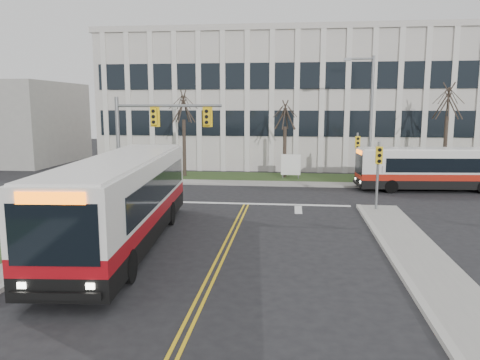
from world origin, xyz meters
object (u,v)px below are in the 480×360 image
streetlight (369,113)px  newspaper_box_red (67,231)px  bus_main (123,203)px  directory_sign (291,165)px  bus_cross (437,170)px

streetlight → newspaper_box_red: streetlight is taller
bus_main → newspaper_box_red: (-2.57, 0.13, -1.30)m
directory_sign → bus_cross: bus_cross is taller
bus_main → bus_cross: size_ratio=1.26×
newspaper_box_red → bus_main: bearing=7.3°
streetlight → bus_main: size_ratio=0.69×
streetlight → bus_main: streetlight is taller
bus_main → newspaper_box_red: size_ratio=14.02×
streetlight → bus_cross: streetlight is taller
newspaper_box_red → directory_sign: bearing=72.7°
bus_main → directory_sign: bearing=64.7°
bus_main → bus_cross: 22.04m
directory_sign → bus_main: 19.21m
bus_main → newspaper_box_red: 2.88m
bus_cross → streetlight: bearing=-121.7°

